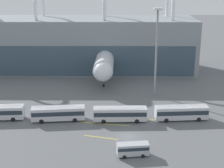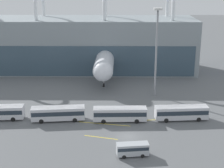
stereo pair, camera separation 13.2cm
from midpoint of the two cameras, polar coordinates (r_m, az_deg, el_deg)
ground_plane at (r=69.99m, az=2.58°, el=-8.74°), size 440.00×440.00×0.00m
airliner_at_gate_far at (r=108.94m, az=-1.17°, el=4.32°), size 38.66×36.87×14.55m
shuttle_bus_1 at (r=77.42m, az=-8.97°, el=-4.74°), size 12.00×3.91×3.20m
shuttle_bus_2 at (r=76.19m, az=1.30°, el=-4.89°), size 11.86×3.08×3.20m
shuttle_bus_3 at (r=78.46m, az=11.42°, el=-4.57°), size 11.96×3.63×3.20m
service_van_foreground at (r=62.65m, az=3.42°, el=-10.67°), size 5.95×2.61×2.41m
floodlight_mast at (r=89.70m, az=7.38°, el=6.86°), size 2.05×2.05×23.26m
lane_stripe_0 at (r=75.55m, az=-1.30°, el=-6.65°), size 11.41×2.41×0.01m
lane_stripe_1 at (r=78.28m, az=7.30°, el=-5.90°), size 8.03×1.42×0.01m
lane_stripe_3 at (r=69.68m, az=-1.90°, el=-8.86°), size 6.80×2.05×0.01m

